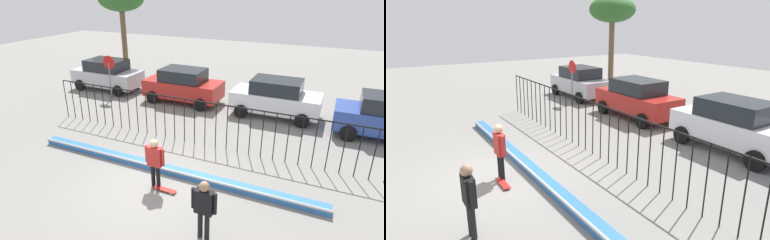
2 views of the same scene
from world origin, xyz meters
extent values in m
plane|color=gray|center=(0.00, 0.00, 0.00)|extent=(60.00, 60.00, 0.00)
cube|color=#2D6BB7|center=(0.00, 0.98, 0.11)|extent=(11.00, 0.36, 0.22)
cylinder|color=#B2B2B7|center=(0.00, 0.80, 0.22)|extent=(11.00, 0.09, 0.09)
cylinder|color=black|center=(-7.00, 3.45, 0.96)|extent=(0.04, 0.04, 1.91)
cylinder|color=black|center=(-6.53, 3.45, 0.96)|extent=(0.04, 0.04, 1.91)
cylinder|color=black|center=(-6.07, 3.45, 0.96)|extent=(0.04, 0.04, 1.91)
cylinder|color=black|center=(-5.60, 3.45, 0.96)|extent=(0.04, 0.04, 1.91)
cylinder|color=black|center=(-5.13, 3.45, 0.96)|extent=(0.04, 0.04, 1.91)
cylinder|color=black|center=(-4.67, 3.45, 0.96)|extent=(0.04, 0.04, 1.91)
cylinder|color=black|center=(-4.20, 3.45, 0.96)|extent=(0.04, 0.04, 1.91)
cylinder|color=black|center=(-3.73, 3.45, 0.96)|extent=(0.04, 0.04, 1.91)
cylinder|color=black|center=(-3.27, 3.45, 0.96)|extent=(0.04, 0.04, 1.91)
cylinder|color=black|center=(-2.80, 3.45, 0.96)|extent=(0.04, 0.04, 1.91)
cylinder|color=black|center=(-2.33, 3.45, 0.96)|extent=(0.04, 0.04, 1.91)
cylinder|color=black|center=(-1.87, 3.45, 0.96)|extent=(0.04, 0.04, 1.91)
cylinder|color=black|center=(-1.40, 3.45, 0.96)|extent=(0.04, 0.04, 1.91)
cylinder|color=black|center=(-0.93, 3.45, 0.96)|extent=(0.04, 0.04, 1.91)
cylinder|color=black|center=(-0.47, 3.45, 0.96)|extent=(0.04, 0.04, 1.91)
cylinder|color=black|center=(0.00, 3.45, 0.96)|extent=(0.04, 0.04, 1.91)
cylinder|color=black|center=(0.47, 3.45, 0.96)|extent=(0.04, 0.04, 1.91)
cylinder|color=black|center=(0.93, 3.45, 0.96)|extent=(0.04, 0.04, 1.91)
cylinder|color=black|center=(1.40, 3.45, 0.96)|extent=(0.04, 0.04, 1.91)
cylinder|color=black|center=(1.87, 3.45, 0.96)|extent=(0.04, 0.04, 1.91)
cylinder|color=black|center=(2.33, 3.45, 0.96)|extent=(0.04, 0.04, 1.91)
cylinder|color=black|center=(2.80, 3.45, 0.96)|extent=(0.04, 0.04, 1.91)
cylinder|color=black|center=(3.27, 3.45, 0.96)|extent=(0.04, 0.04, 1.91)
cylinder|color=black|center=(3.73, 3.45, 0.96)|extent=(0.04, 0.04, 1.91)
cylinder|color=black|center=(4.20, 3.45, 0.96)|extent=(0.04, 0.04, 1.91)
cylinder|color=black|center=(4.67, 3.45, 0.96)|extent=(0.04, 0.04, 1.91)
cylinder|color=black|center=(5.13, 3.45, 0.96)|extent=(0.04, 0.04, 1.91)
cylinder|color=black|center=(5.60, 3.45, 0.96)|extent=(0.04, 0.04, 1.91)
cylinder|color=black|center=(6.07, 3.45, 0.96)|extent=(0.04, 0.04, 1.91)
cylinder|color=black|center=(6.53, 3.45, 0.96)|extent=(0.04, 0.04, 1.91)
cube|color=black|center=(0.00, 3.45, 1.89)|extent=(14.00, 0.04, 0.04)
cylinder|color=black|center=(0.08, 0.03, 0.40)|extent=(0.13, 0.13, 0.80)
cylinder|color=black|center=(0.28, 0.03, 0.40)|extent=(0.13, 0.13, 0.80)
cube|color=#B22823|center=(0.18, 0.03, 1.13)|extent=(0.49, 0.21, 0.66)
sphere|color=tan|center=(0.18, 0.03, 1.59)|extent=(0.26, 0.26, 0.26)
cylinder|color=#B22823|center=(-0.12, 0.03, 1.17)|extent=(0.10, 0.10, 0.59)
cylinder|color=#B22823|center=(0.48, 0.03, 1.17)|extent=(0.10, 0.10, 0.59)
cube|color=#A51E19|center=(0.54, -0.06, 0.06)|extent=(0.80, 0.20, 0.02)
cylinder|color=silver|center=(0.81, 0.01, 0.03)|extent=(0.05, 0.03, 0.05)
cylinder|color=silver|center=(0.81, -0.14, 0.03)|extent=(0.05, 0.03, 0.05)
cylinder|color=silver|center=(0.27, 0.01, 0.03)|extent=(0.05, 0.03, 0.05)
cylinder|color=silver|center=(0.27, -0.14, 0.03)|extent=(0.05, 0.03, 0.05)
cylinder|color=black|center=(2.40, -1.44, 0.40)|extent=(0.13, 0.13, 0.80)
cylinder|color=black|center=(2.60, -1.44, 0.40)|extent=(0.13, 0.13, 0.80)
cube|color=black|center=(2.50, -1.44, 1.13)|extent=(0.49, 0.21, 0.66)
sphere|color=#A87A5B|center=(2.50, -1.44, 1.59)|extent=(0.26, 0.26, 0.26)
cylinder|color=black|center=(2.20, -1.44, 1.16)|extent=(0.10, 0.10, 0.59)
cylinder|color=black|center=(2.79, -1.44, 1.16)|extent=(0.10, 0.10, 0.59)
cube|color=#B7BABF|center=(-8.14, 8.08, 0.79)|extent=(4.30, 1.90, 0.90)
cube|color=#1E2328|center=(-8.14, 8.08, 1.57)|extent=(2.36, 1.71, 0.66)
cylinder|color=black|center=(-6.68, 9.03, 0.34)|extent=(0.68, 0.22, 0.68)
cylinder|color=black|center=(-6.68, 7.13, 0.34)|extent=(0.68, 0.22, 0.68)
cylinder|color=black|center=(-9.61, 9.03, 0.34)|extent=(0.68, 0.22, 0.68)
cylinder|color=black|center=(-9.61, 7.13, 0.34)|extent=(0.68, 0.22, 0.68)
cube|color=#B2231E|center=(-2.76, 7.95, 0.79)|extent=(4.30, 1.90, 0.90)
cube|color=#1E2328|center=(-2.76, 7.95, 1.57)|extent=(2.37, 1.71, 0.66)
cylinder|color=black|center=(-1.30, 8.90, 0.34)|extent=(0.68, 0.22, 0.68)
cylinder|color=black|center=(-1.30, 7.00, 0.34)|extent=(0.68, 0.22, 0.68)
cylinder|color=black|center=(-4.23, 8.90, 0.34)|extent=(0.68, 0.22, 0.68)
cylinder|color=black|center=(-4.23, 7.00, 0.34)|extent=(0.68, 0.22, 0.68)
cube|color=silver|center=(2.37, 7.97, 0.79)|extent=(4.30, 1.90, 0.90)
cube|color=#1E2328|center=(2.37, 7.97, 1.57)|extent=(2.37, 1.71, 0.66)
cylinder|color=black|center=(3.83, 8.92, 0.34)|extent=(0.68, 0.22, 0.68)
cylinder|color=black|center=(3.83, 7.02, 0.34)|extent=(0.68, 0.22, 0.68)
cylinder|color=black|center=(0.91, 8.92, 0.34)|extent=(0.68, 0.22, 0.68)
cylinder|color=black|center=(0.91, 7.02, 0.34)|extent=(0.68, 0.22, 0.68)
cylinder|color=black|center=(5.81, 8.33, 0.34)|extent=(0.68, 0.22, 0.68)
cylinder|color=black|center=(5.81, 6.43, 0.34)|extent=(0.68, 0.22, 0.68)
cylinder|color=slate|center=(-6.84, 6.71, 1.05)|extent=(0.07, 0.07, 2.10)
cylinder|color=red|center=(-6.84, 6.73, 2.12)|extent=(0.76, 0.02, 0.76)
cylinder|color=brown|center=(-8.78, 10.95, 2.25)|extent=(0.36, 0.36, 4.50)
camera|label=1|loc=(5.04, -7.57, 6.13)|focal=30.15mm
camera|label=2|loc=(8.94, -2.76, 4.50)|focal=30.69mm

